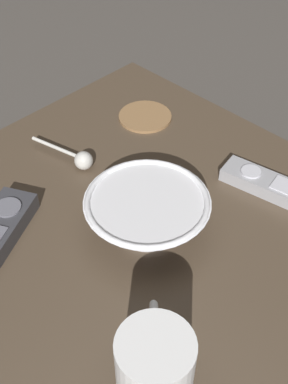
{
  "coord_description": "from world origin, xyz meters",
  "views": [
    {
      "loc": [
        0.35,
        -0.34,
        0.55
      ],
      "look_at": [
        -0.0,
        0.02,
        0.06
      ],
      "focal_mm": 46.22,
      "sensor_mm": 36.0,
      "label": 1
    }
  ],
  "objects_px": {
    "coffee_mug": "(155,369)",
    "drink_coaster": "(145,117)",
    "cereal_bowl": "(147,212)",
    "tv_remote_far": "(281,190)",
    "teaspoon": "(80,159)"
  },
  "relations": [
    {
      "from": "coffee_mug",
      "to": "drink_coaster",
      "type": "xyz_separation_m",
      "value": [
        -0.35,
        0.35,
        -0.05
      ]
    },
    {
      "from": "cereal_bowl",
      "to": "drink_coaster",
      "type": "distance_m",
      "value": 0.27
    },
    {
      "from": "coffee_mug",
      "to": "tv_remote_far",
      "type": "bearing_deg",
      "value": 101.73
    },
    {
      "from": "coffee_mug",
      "to": "teaspoon",
      "type": "relative_size",
      "value": 0.88
    },
    {
      "from": "cereal_bowl",
      "to": "drink_coaster",
      "type": "relative_size",
      "value": 1.81
    },
    {
      "from": "coffee_mug",
      "to": "teaspoon",
      "type": "distance_m",
      "value": 0.38
    },
    {
      "from": "tv_remote_far",
      "to": "coffee_mug",
      "type": "bearing_deg",
      "value": -78.27
    },
    {
      "from": "drink_coaster",
      "to": "cereal_bowl",
      "type": "bearing_deg",
      "value": -45.07
    },
    {
      "from": "coffee_mug",
      "to": "cereal_bowl",
      "type": "bearing_deg",
      "value": 136.05
    },
    {
      "from": "teaspoon",
      "to": "drink_coaster",
      "type": "relative_size",
      "value": 1.26
    },
    {
      "from": "cereal_bowl",
      "to": "teaspoon",
      "type": "xyz_separation_m",
      "value": [
        -0.17,
        0.02,
        -0.02
      ]
    },
    {
      "from": "drink_coaster",
      "to": "teaspoon",
      "type": "bearing_deg",
      "value": -83.53
    },
    {
      "from": "teaspoon",
      "to": "drink_coaster",
      "type": "xyz_separation_m",
      "value": [
        -0.02,
        0.16,
        -0.01
      ]
    },
    {
      "from": "coffee_mug",
      "to": "tv_remote_far",
      "type": "xyz_separation_m",
      "value": [
        -0.07,
        0.35,
        -0.04
      ]
    },
    {
      "from": "cereal_bowl",
      "to": "tv_remote_far",
      "type": "distance_m",
      "value": 0.21
    }
  ]
}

